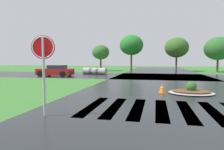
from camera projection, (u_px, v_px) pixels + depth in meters
name	position (u px, v px, depth m)	size (l,w,h in m)	color
asphalt_roadway	(167.00, 92.00, 11.80)	(10.42, 80.00, 0.01)	#232628
asphalt_cross_road	(162.00, 76.00, 22.86)	(90.00, 9.37, 0.01)	#232628
crosswalk_stripes	(174.00, 110.00, 7.50)	(6.75, 3.54, 0.01)	white
stop_sign	(43.00, 57.00, 6.51)	(0.74, 0.22, 2.65)	#B2B5BA
median_island	(191.00, 91.00, 11.11)	(2.44, 2.03, 0.68)	#9E9B93
car_silver_hatch	(56.00, 71.00, 23.09)	(4.00, 2.28, 1.28)	maroon
drainage_pipe_stack	(95.00, 71.00, 26.22)	(3.38, 1.44, 0.84)	#9E9B93
traffic_cone	(162.00, 88.00, 11.30)	(0.36, 0.36, 0.56)	orange
background_treeline	(198.00, 47.00, 31.28)	(33.61, 5.20, 5.97)	#4C3823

